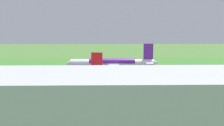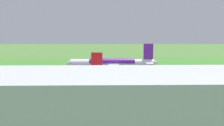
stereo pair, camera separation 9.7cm
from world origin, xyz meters
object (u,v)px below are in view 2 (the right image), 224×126
object	(u,v)px
airliner_parked_mid	(139,76)
service_car_followme	(3,69)
airliner_main	(113,63)
service_truck_fuel	(67,77)
no_stopping_sign	(149,61)
service_truck_baggage	(145,76)
traffic_cone_orange	(141,62)

from	to	relation	value
airliner_parked_mid	service_car_followme	distance (m)	88.96
airliner_main	service_truck_fuel	bearing A→B (deg)	55.16
airliner_parked_mid	no_stopping_sign	bearing A→B (deg)	-101.64
no_stopping_sign	airliner_parked_mid	bearing A→B (deg)	78.36
service_truck_baggage	airliner_parked_mid	bearing A→B (deg)	72.89
airliner_main	no_stopping_sign	xyz separation A→B (m)	(-27.86, -40.89, -2.95)
airliner_parked_mid	airliner_main	bearing A→B (deg)	-78.07
service_truck_fuel	no_stopping_sign	size ratio (longest dim) A/B	2.57
traffic_cone_orange	airliner_main	bearing A→B (deg)	64.05
service_car_followme	traffic_cone_orange	xyz separation A→B (m)	(-86.32, -42.77, -0.57)
airliner_parked_mid	traffic_cone_orange	distance (m)	92.81
service_truck_baggage	no_stopping_sign	xyz separation A→B (m)	(-12.78, -70.45, 0.00)
service_truck_baggage	service_truck_fuel	world-z (taller)	same
service_car_followme	service_truck_fuel	xyz separation A→B (m)	(-41.75, 34.90, 0.56)
service_car_followme	no_stopping_sign	size ratio (longest dim) A/B	1.90
airliner_parked_mid	no_stopping_sign	distance (m)	89.34
airliner_parked_mid	service_truck_fuel	xyz separation A→B (m)	(32.33, -14.27, -2.34)
airliner_main	no_stopping_sign	distance (m)	49.57
airliner_parked_mid	traffic_cone_orange	xyz separation A→B (m)	(-12.23, -91.93, -3.47)
airliner_main	service_truck_fuel	xyz separation A→B (m)	(22.49, 32.32, -2.95)
service_truck_baggage	service_car_followme	size ratio (longest dim) A/B	1.39
airliner_parked_mid	traffic_cone_orange	bearing A→B (deg)	-97.58
service_car_followme	traffic_cone_orange	distance (m)	96.33
airliner_main	service_car_followme	world-z (taller)	airliner_main
no_stopping_sign	traffic_cone_orange	distance (m)	7.39
service_car_followme	service_truck_baggage	bearing A→B (deg)	157.94
airliner_parked_mid	traffic_cone_orange	world-z (taller)	airliner_parked_mid
airliner_main	service_truck_baggage	size ratio (longest dim) A/B	8.69
service_truck_baggage	no_stopping_sign	bearing A→B (deg)	-100.28
airliner_main	airliner_parked_mid	distance (m)	47.62
airliner_parked_mid	no_stopping_sign	world-z (taller)	airliner_parked_mid
no_stopping_sign	airliner_main	bearing A→B (deg)	55.73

